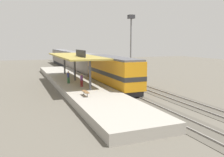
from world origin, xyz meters
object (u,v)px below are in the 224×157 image
(passenger_carriage_front, at_px, (81,63))
(person_waiting, at_px, (68,77))
(platform_bench, at_px, (85,92))
(passenger_carriage_rear, at_px, (63,57))
(locomotive, at_px, (113,72))
(light_mast, at_px, (131,33))
(person_walking, at_px, (82,79))

(passenger_carriage_front, height_order, person_waiting, passenger_carriage_front)
(platform_bench, xyz_separation_m, passenger_carriage_rear, (6.00, 45.83, 0.97))
(locomotive, bearing_deg, person_waiting, 164.66)
(platform_bench, bearing_deg, person_waiting, 90.23)
(passenger_carriage_rear, distance_m, light_mast, 30.47)
(platform_bench, distance_m, person_walking, 5.50)
(platform_bench, distance_m, passenger_carriage_rear, 46.23)
(locomotive, distance_m, light_mast, 14.01)
(person_walking, bearing_deg, passenger_carriage_rear, 82.95)
(passenger_carriage_rear, bearing_deg, passenger_carriage_front, -90.00)
(person_walking, bearing_deg, light_mast, 42.23)
(light_mast, height_order, person_walking, light_mast)
(platform_bench, height_order, person_waiting, person_waiting)
(locomotive, relative_size, passenger_carriage_front, 0.72)
(person_waiting, bearing_deg, passenger_carriage_rear, 80.77)
(locomotive, relative_size, light_mast, 1.23)
(passenger_carriage_rear, bearing_deg, person_waiting, -99.23)
(passenger_carriage_front, bearing_deg, platform_bench, -103.48)
(light_mast, relative_size, person_walking, 6.84)
(passenger_carriage_front, relative_size, person_walking, 11.70)
(locomotive, distance_m, passenger_carriage_rear, 38.80)
(passenger_carriage_front, relative_size, passenger_carriage_rear, 1.00)
(locomotive, xyz_separation_m, light_mast, (7.80, 9.98, 5.99))
(platform_bench, distance_m, locomotive, 9.30)
(passenger_carriage_rear, distance_m, person_walking, 40.75)
(locomotive, distance_m, person_waiting, 6.28)
(light_mast, height_order, person_waiting, light_mast)
(passenger_carriage_front, relative_size, person_waiting, 11.70)
(locomotive, height_order, person_walking, locomotive)
(platform_bench, bearing_deg, passenger_carriage_rear, 82.54)
(platform_bench, height_order, locomotive, locomotive)
(passenger_carriage_front, distance_m, person_walking, 20.27)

